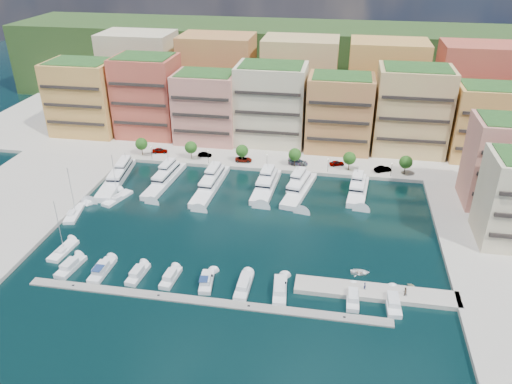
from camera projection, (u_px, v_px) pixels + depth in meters
ground at (247, 224)px, 122.11m from camera, size 400.00×400.00×0.00m
north_quay at (280, 134)px, 176.18m from camera, size 220.00×64.00×2.00m
hillside at (294, 95)px, 218.05m from camera, size 240.00×40.00×58.00m
south_pontoon at (203, 302)px, 96.40m from camera, size 72.00×2.20×0.35m
finger_pier at (376, 294)px, 98.35m from camera, size 32.00×5.00×2.00m
apartment_0 at (84, 97)px, 169.59m from camera, size 22.00×16.50×24.80m
apartment_1 at (148, 96)px, 167.51m from camera, size 20.00×16.50×26.80m
apartment_2 at (207, 107)px, 163.50m from camera, size 20.00×15.50×22.80m
apartment_3 at (271, 104)px, 161.34m from camera, size 22.00×16.50×25.80m
apartment_4 at (339, 113)px, 156.70m from camera, size 20.00×15.50×23.80m
apartment_5 at (411, 110)px, 154.39m from camera, size 22.00×16.50×26.80m
apartment_6 at (486, 123)px, 150.22m from camera, size 20.00×15.50×22.80m
apartment_east_a at (506, 163)px, 124.36m from camera, size 18.00×14.50×22.80m
backblock_0 at (140, 73)px, 187.60m from camera, size 26.00×18.00×30.00m
backblock_1 at (218, 77)px, 183.03m from camera, size 26.00×18.00×30.00m
backblock_2 at (299, 81)px, 178.45m from camera, size 26.00×18.00×30.00m
backblock_3 at (385, 85)px, 173.87m from camera, size 26.00×18.00×30.00m
backblock_4 at (476, 89)px, 169.29m from camera, size 26.00×18.00×30.00m
tree_0 at (141, 144)px, 155.23m from camera, size 3.80×3.80×5.65m
tree_1 at (191, 147)px, 152.78m from camera, size 3.80×3.80×5.65m
tree_2 at (242, 151)px, 150.34m from camera, size 3.80×3.80×5.65m
tree_3 at (295, 155)px, 147.90m from camera, size 3.80×3.80×5.65m
tree_4 at (349, 158)px, 145.46m from camera, size 3.80×3.80×5.65m
tree_5 at (406, 162)px, 143.02m from camera, size 3.80×3.80×5.65m
lamppost_0 at (151, 150)px, 153.04m from camera, size 0.30×0.30×4.20m
lamppost_1 at (208, 154)px, 150.29m from camera, size 0.30×0.30×4.20m
lamppost_2 at (267, 159)px, 147.54m from camera, size 0.30×0.30×4.20m
lamppost_3 at (328, 163)px, 144.80m from camera, size 0.30×0.30×4.20m
lamppost_4 at (392, 167)px, 142.05m from camera, size 0.30×0.30×4.20m
yacht_0 at (117, 176)px, 142.94m from camera, size 7.55×25.88×7.30m
yacht_1 at (165, 178)px, 141.87m from camera, size 6.05×23.13×7.30m
yacht_2 at (211, 183)px, 139.09m from camera, size 5.63×24.81×7.30m
yacht_3 at (266, 184)px, 138.52m from camera, size 5.97×20.42×7.30m
yacht_4 at (299, 188)px, 136.67m from camera, size 8.45×21.80×7.30m
yacht_5 at (358, 189)px, 135.86m from camera, size 6.24×17.64×7.30m
cruiser_0 at (71, 267)px, 105.52m from camera, size 3.73×8.24×2.55m
cruiser_1 at (102, 270)px, 104.40m from camera, size 2.84×8.64×2.66m
cruiser_2 at (138, 274)px, 103.23m from camera, size 3.03×7.47×2.55m
cruiser_3 at (171, 278)px, 102.15m from camera, size 2.88×7.22×2.55m
cruiser_4 at (206, 282)px, 100.97m from camera, size 3.40×7.53×2.66m
cruiser_5 at (244, 286)px, 99.80m from camera, size 2.69×8.79×2.55m
cruiser_6 at (280, 290)px, 98.68m from camera, size 3.41×9.24×2.55m
cruiser_8 at (353, 298)px, 96.53m from camera, size 2.41×7.62×2.55m
cruiser_9 at (393, 303)px, 95.37m from camera, size 3.02×8.40×2.55m
sailboat_0 at (63, 251)px, 111.05m from camera, size 3.56×8.62×13.20m
sailboat_1 at (74, 214)px, 125.76m from camera, size 4.70×10.24×13.20m
sailboat_2 at (117, 199)px, 132.83m from camera, size 5.50×9.89×13.20m
tender_3 at (411, 285)px, 100.33m from camera, size 1.88×1.75×0.81m
tender_1 at (359, 272)px, 104.11m from camera, size 1.71×1.56×0.78m
tender_2 at (360, 272)px, 104.08m from camera, size 4.25×3.23×0.83m
car_0 at (160, 150)px, 158.17m from camera, size 5.07×2.82×1.63m
car_1 at (205, 155)px, 155.48m from camera, size 4.28×1.68×1.39m
car_2 at (243, 159)px, 152.27m from camera, size 5.40×3.07×1.42m
car_3 at (298, 162)px, 150.17m from camera, size 5.94×2.42×1.72m
car_4 at (337, 163)px, 149.71m from camera, size 4.79×3.27×1.51m
car_5 at (383, 169)px, 145.81m from camera, size 5.29×3.70×1.65m
person_0 at (365, 286)px, 97.84m from camera, size 0.63×0.72×1.65m
person_1 at (405, 291)px, 96.22m from camera, size 1.14×1.10×1.86m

